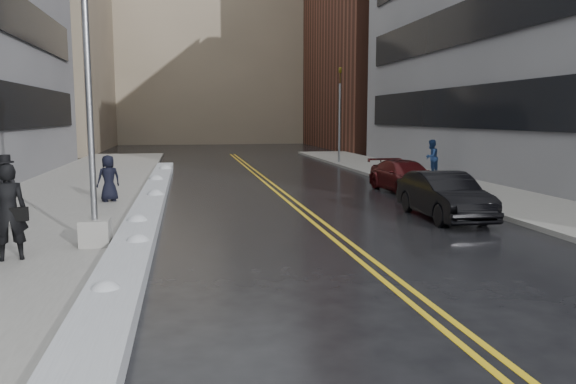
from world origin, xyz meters
name	(u,v)px	position (x,y,z in m)	size (l,w,h in m)	color
ground	(251,268)	(0.00, 0.00, 0.00)	(160.00, 160.00, 0.00)	black
sidewalk_west	(59,200)	(-5.75, 10.00, 0.07)	(5.50, 50.00, 0.15)	gray
sidewalk_east	(466,190)	(10.00, 10.00, 0.07)	(4.00, 50.00, 0.15)	gray
lane_line_left	(282,197)	(2.35, 10.00, 0.00)	(0.12, 50.00, 0.01)	gold
lane_line_right	(289,196)	(2.65, 10.00, 0.00)	(0.12, 50.00, 0.01)	gold
snow_ridge	(150,204)	(-2.45, 8.00, 0.17)	(0.90, 30.00, 0.34)	#BABDC3
building_west_far	(22,50)	(-15.50, 44.00, 9.00)	(14.00, 22.00, 18.00)	gray
building_east_far	(396,2)	(19.00, 42.00, 14.00)	(14.00, 20.00, 28.00)	#562D21
building_far	(210,51)	(2.00, 60.00, 11.00)	(36.00, 16.00, 22.00)	gray
lamppost	(91,140)	(-3.30, 2.00, 2.53)	(0.65, 0.65, 7.62)	gray
fire_hydrant	(444,179)	(9.00, 10.00, 0.55)	(0.26, 0.26, 0.73)	maroon
traffic_signal	(340,111)	(8.50, 24.00, 3.40)	(0.16, 0.20, 6.00)	gray
pedestrian_fedora	(8,212)	(-4.80, 0.95, 1.14)	(0.72, 0.48, 1.99)	black
pedestrian_b	(2,195)	(-5.89, 4.24, 1.07)	(0.89, 0.70, 1.84)	black
pedestrian_c	(109,178)	(-3.88, 8.92, 0.95)	(0.78, 0.51, 1.60)	black
pedestrian_east	(431,157)	(10.91, 15.40, 1.03)	(0.86, 0.67, 1.76)	navy
car_black	(444,196)	(6.37, 4.53, 0.70)	(1.48, 4.24, 1.40)	black
car_maroon	(405,176)	(7.50, 10.41, 0.64)	(1.79, 4.41, 1.28)	#410A0C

